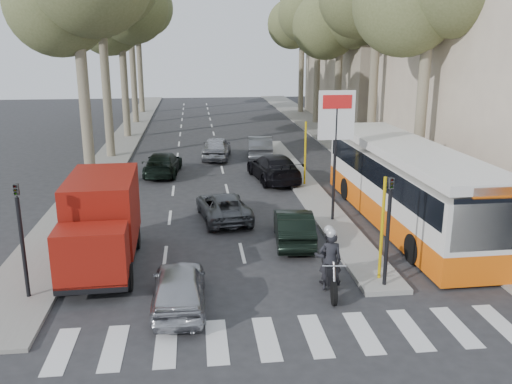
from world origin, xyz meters
TOP-DOWN VIEW (x-y plane):
  - ground at (0.00, 0.00)m, footprint 120.00×120.00m
  - sidewalk_right at (8.60, 25.00)m, footprint 3.20×70.00m
  - median_left at (-8.00, 28.00)m, footprint 2.40×64.00m
  - traffic_island at (3.25, 11.00)m, footprint 1.50×26.00m
  - building_far at (15.50, 34.00)m, footprint 11.00×20.00m
  - billboard at (3.25, 5.00)m, footprint 1.50×12.10m
  - traffic_light_island at (3.25, -1.50)m, footprint 0.16×0.41m
  - traffic_light_left at (-7.60, -1.00)m, footprint 0.16×0.41m
  - tree_l_c at (-7.77, 28.11)m, footprint 7.40×7.20m
  - tree_l_e at (-7.97, 44.11)m, footprint 7.40×7.20m
  - tree_r_c at (9.03, 26.11)m, footprint 7.40×7.20m
  - tree_r_d at (9.13, 34.11)m, footprint 7.40×7.20m
  - tree_r_e at (9.23, 42.11)m, footprint 7.40×7.20m
  - silver_hatchback at (-3.09, -2.00)m, footprint 1.56×3.83m
  - dark_hatchback at (1.16, 2.86)m, footprint 1.76×4.07m
  - queue_car_a at (-1.36, 6.00)m, footprint 2.49×4.42m
  - queue_car_b at (1.80, 12.52)m, footprint 2.77×5.38m
  - queue_car_c at (-1.10, 18.78)m, footprint 2.28×4.51m
  - queue_car_d at (1.80, 18.74)m, footprint 1.94×4.55m
  - queue_car_e at (-4.39, 14.64)m, footprint 2.27×4.71m
  - red_truck at (-5.73, 1.37)m, footprint 2.34×5.79m
  - city_bus at (6.20, 4.57)m, footprint 3.07×13.02m
  - motorcycle at (1.53, -1.24)m, footprint 0.93×2.44m
  - pedestrian_near at (8.29, 4.62)m, footprint 0.57×1.01m
  - pedestrian_far at (10.00, 11.55)m, footprint 1.30×1.27m

SIDE VIEW (x-z plane):
  - ground at x=0.00m, z-range 0.00..0.00m
  - sidewalk_right at x=8.60m, z-range 0.00..0.12m
  - median_left at x=-8.00m, z-range 0.00..0.12m
  - traffic_island at x=3.25m, z-range 0.00..0.16m
  - queue_car_a at x=-1.36m, z-range 0.00..1.17m
  - dark_hatchback at x=1.16m, z-range 0.00..1.30m
  - silver_hatchback at x=-3.09m, z-range 0.00..1.30m
  - queue_car_e at x=-4.39m, z-range 0.00..1.32m
  - queue_car_d at x=1.80m, z-range 0.00..1.46m
  - queue_car_c at x=-1.10m, z-range 0.00..1.47m
  - queue_car_b at x=1.80m, z-range 0.00..1.49m
  - pedestrian_near at x=8.29m, z-range 0.12..1.77m
  - motorcycle at x=1.53m, z-range -0.09..1.98m
  - pedestrian_far at x=10.00m, z-range 0.12..2.07m
  - red_truck at x=-5.73m, z-range 0.09..3.15m
  - city_bus at x=6.20m, z-range 0.09..3.51m
  - traffic_light_island at x=3.25m, z-range 0.69..4.29m
  - traffic_light_left at x=-7.60m, z-range 0.69..4.29m
  - billboard at x=3.25m, z-range 0.90..6.50m
  - building_far at x=15.50m, z-range 0.00..16.00m
  - tree_r_c at x=9.03m, z-range 3.03..16.35m
  - tree_l_c at x=-7.77m, z-range 3.18..16.89m
  - tree_r_e at x=9.23m, z-range 3.33..17.43m
  - tree_l_e at x=-7.97m, z-range 3.48..17.97m
  - tree_r_d at x=9.13m, z-range 3.63..18.51m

